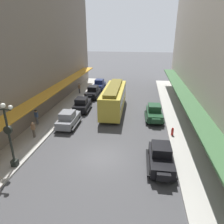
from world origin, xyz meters
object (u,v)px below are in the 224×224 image
object	(u,v)px
parked_car_2	(99,85)
parked_car_4	(154,112)
pedestrian_1	(33,130)
lamp_post_with_clock	(9,133)
parked_car_0	(82,104)
pedestrian_2	(79,88)
parked_car_5	(161,157)
parked_car_1	(93,92)
streetcar	(114,98)
fire_hydrant	(172,131)
pedestrian_0	(37,117)
parked_car_3	(68,119)

from	to	relation	value
parked_car_2	parked_car_4	bearing A→B (deg)	-53.42
pedestrian_1	lamp_post_with_clock	bearing A→B (deg)	-79.57
parked_car_2	parked_car_4	distance (m)	15.75
parked_car_0	lamp_post_with_clock	bearing A→B (deg)	-97.53
pedestrian_2	parked_car_5	bearing A→B (deg)	-56.72
parked_car_4	lamp_post_with_clock	xyz separation A→B (m)	(-11.08, -11.04, 2.04)
parked_car_1	parked_car_5	distance (m)	19.49
streetcar	lamp_post_with_clock	distance (m)	14.49
parked_car_0	streetcar	world-z (taller)	streetcar
parked_car_1	parked_car_5	xyz separation A→B (m)	(9.48, -17.03, 0.00)
parked_car_0	fire_hydrant	xyz separation A→B (m)	(11.07, -5.68, -0.38)
streetcar	pedestrian_2	size ratio (longest dim) A/B	5.78
pedestrian_1	parked_car_0	bearing A→B (deg)	72.89
parked_car_0	parked_car_4	distance (m)	9.55
parked_car_5	pedestrian_2	xyz separation A→B (m)	(-12.20, 18.58, 0.07)
fire_hydrant	parked_car_5	bearing A→B (deg)	-106.23
fire_hydrant	pedestrian_0	distance (m)	14.81
pedestrian_0	parked_car_2	bearing A→B (deg)	77.00
streetcar	fire_hydrant	xyz separation A→B (m)	(6.85, -6.15, -1.34)
parked_car_5	parked_car_3	bearing A→B (deg)	147.89
lamp_post_with_clock	pedestrian_2	distance (m)	20.40
fire_hydrant	pedestrian_2	world-z (taller)	pedestrian_2
lamp_post_with_clock	fire_hydrant	distance (m)	14.76
pedestrian_1	pedestrian_2	xyz separation A→B (m)	(-0.17, 15.74, 0.02)
streetcar	lamp_post_with_clock	bearing A→B (deg)	-114.10
streetcar	pedestrian_2	distance (m)	9.93
parked_car_1	parked_car_2	size ratio (longest dim) A/B	1.01
parked_car_1	streetcar	distance (m)	7.01
lamp_post_with_clock	pedestrian_1	bearing A→B (deg)	100.43
lamp_post_with_clock	fire_hydrant	world-z (taller)	lamp_post_with_clock
parked_car_0	parked_car_1	bearing A→B (deg)	89.70
parked_car_1	parked_car_0	bearing A→B (deg)	-90.30
parked_car_3	streetcar	world-z (taller)	streetcar
lamp_post_with_clock	pedestrian_2	size ratio (longest dim) A/B	3.09
parked_car_1	pedestrian_0	world-z (taller)	parked_car_1
pedestrian_0	parked_car_0	bearing A→B (deg)	54.47
parked_car_1	parked_car_4	xyz separation A→B (m)	(9.37, -7.68, 0.00)
parked_car_2	pedestrian_1	bearing A→B (deg)	-97.52
lamp_post_with_clock	pedestrian_0	bearing A→B (deg)	105.23
parked_car_1	parked_car_4	bearing A→B (deg)	-39.35
parked_car_4	streetcar	bearing A→B (deg)	157.55
pedestrian_0	pedestrian_1	xyz separation A→B (m)	(1.21, -2.96, -0.02)
streetcar	pedestrian_0	xyz separation A→B (m)	(-7.94, -5.68, -0.89)
parked_car_4	pedestrian_2	xyz separation A→B (m)	(-12.09, 9.23, 0.07)
parked_car_0	pedestrian_0	xyz separation A→B (m)	(-3.72, -5.21, 0.07)
parked_car_4	pedestrian_1	xyz separation A→B (m)	(-11.92, -6.50, 0.05)
parked_car_1	parked_car_3	size ratio (longest dim) A/B	1.00
pedestrian_2	parked_car_0	bearing A→B (deg)	-70.47
parked_car_1	parked_car_2	bearing A→B (deg)	90.20
parked_car_3	parked_car_5	size ratio (longest dim) A/B	1.00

